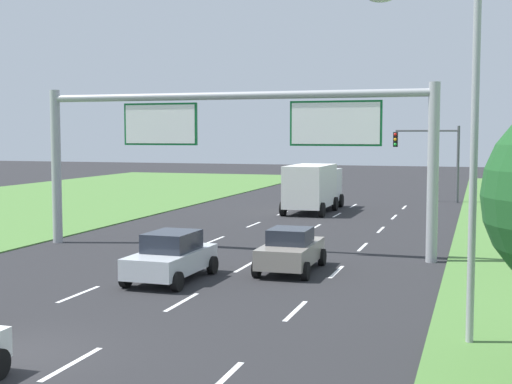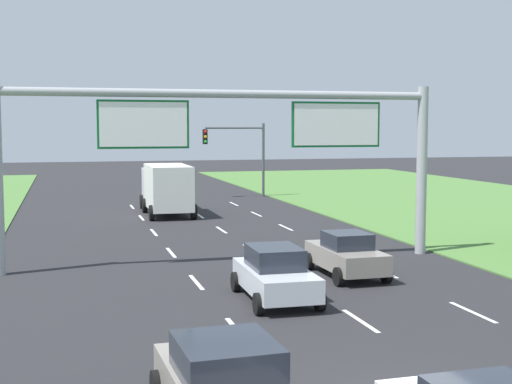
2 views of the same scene
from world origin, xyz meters
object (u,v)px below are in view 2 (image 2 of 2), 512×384
car_lead_silver (275,274)px  sign_gantry (232,138)px  traffic_light_mast (239,146)px  car_mid_lane (346,255)px  box_truck (166,187)px

car_lead_silver → sign_gantry: (0.10, 6.24, 4.08)m
car_lead_silver → traffic_light_mast: traffic_light_mast is taller
car_mid_lane → sign_gantry: (-3.39, 3.46, 4.12)m
car_lead_silver → box_truck: bearing=91.5°
car_mid_lane → box_truck: (-3.70, 19.85, 0.88)m
car_mid_lane → traffic_light_mast: traffic_light_mast is taller
box_truck → sign_gantry: size_ratio=0.43×
car_mid_lane → sign_gantry: sign_gantry is taller
car_lead_silver → traffic_light_mast: size_ratio=0.74×
box_truck → car_mid_lane: bearing=-79.0°
sign_gantry → traffic_light_mast: sign_gantry is taller
car_mid_lane → sign_gantry: size_ratio=0.23×
box_truck → traffic_light_mast: size_ratio=1.33×
car_mid_lane → traffic_light_mast: bearing=83.1°
box_truck → sign_gantry: (0.32, -16.39, 3.24)m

